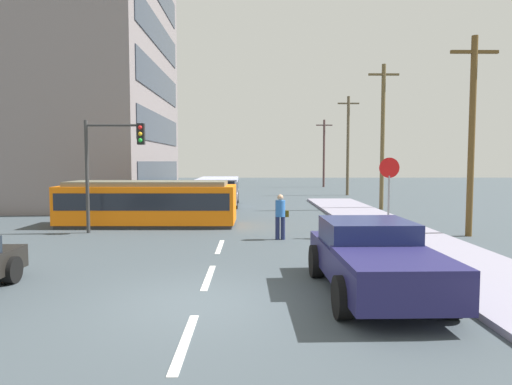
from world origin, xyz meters
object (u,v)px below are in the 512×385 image
at_px(stop_sign, 389,180).
at_px(utility_pole_mid, 383,134).
at_px(traffic_light_mast, 111,154).
at_px(utility_pole_far, 348,144).
at_px(utility_pole_near, 472,133).
at_px(streetcar_tram, 149,203).
at_px(utility_pole_distant, 324,152).
at_px(pedestrian_crossing, 280,214).
at_px(pickup_truck_parked, 373,258).
at_px(city_bus, 218,190).

xyz_separation_m(stop_sign, utility_pole_mid, (2.59, 9.84, 2.27)).
distance_m(traffic_light_mast, utility_pole_far, 24.39).
bearing_deg(utility_pole_near, streetcar_tram, 167.00).
xyz_separation_m(utility_pole_mid, utility_pole_distant, (0.33, 23.56, -0.54)).
distance_m(stop_sign, utility_pole_mid, 10.43).
bearing_deg(utility_pole_distant, pedestrian_crossing, -101.75).
distance_m(pickup_truck_parked, utility_pole_near, 9.97).
distance_m(pickup_truck_parked, traffic_light_mast, 12.02).
distance_m(traffic_light_mast, utility_pole_near, 14.04).
bearing_deg(pedestrian_crossing, streetcar_tram, 146.98).
xyz_separation_m(pedestrian_crossing, pickup_truck_parked, (1.57, -6.82, -0.15)).
distance_m(utility_pole_mid, utility_pole_far, 11.43).
distance_m(streetcar_tram, city_bus, 9.26).
bearing_deg(pickup_truck_parked, streetcar_tram, 124.59).
height_order(streetcar_tram, traffic_light_mast, traffic_light_mast).
distance_m(city_bus, traffic_light_mast, 11.73).
distance_m(stop_sign, utility_pole_far, 21.58).
bearing_deg(streetcar_tram, traffic_light_mast, -115.48).
xyz_separation_m(pickup_truck_parked, utility_pole_near, (5.75, 7.51, 3.17)).
distance_m(pickup_truck_parked, stop_sign, 7.81).
distance_m(streetcar_tram, pedestrian_crossing, 6.77).
bearing_deg(pickup_truck_parked, utility_pole_near, 52.59).
bearing_deg(streetcar_tram, pedestrian_crossing, -33.02).
height_order(pedestrian_crossing, utility_pole_mid, utility_pole_mid).
relative_size(utility_pole_mid, utility_pole_far, 1.03).
bearing_deg(utility_pole_distant, utility_pole_near, -89.52).
distance_m(utility_pole_near, utility_pole_mid, 9.61).
distance_m(city_bus, stop_sign, 14.26).
bearing_deg(pickup_truck_parked, utility_pole_far, 79.01).
bearing_deg(utility_pole_near, traffic_light_mast, 176.24).
bearing_deg(utility_pole_near, stop_sign, -175.36).
relative_size(traffic_light_mast, utility_pole_near, 0.60).
distance_m(stop_sign, utility_pole_distant, 33.57).
bearing_deg(utility_pole_far, stop_sign, -98.01).
xyz_separation_m(pickup_truck_parked, utility_pole_far, (5.54, 28.52, 3.55)).
height_order(city_bus, utility_pole_near, utility_pole_near).
xyz_separation_m(traffic_light_mast, utility_pole_far, (13.78, 20.08, 1.19)).
relative_size(streetcar_tram, utility_pole_distant, 1.04).
bearing_deg(pickup_truck_parked, utility_pole_mid, 73.28).
xyz_separation_m(city_bus, utility_pole_mid, (9.91, -2.34, 3.42)).
height_order(pickup_truck_parked, utility_pole_mid, utility_pole_mid).
relative_size(city_bus, traffic_light_mast, 1.31).
bearing_deg(stop_sign, pedestrian_crossing, -174.01).
bearing_deg(stop_sign, utility_pole_mid, 75.26).
height_order(stop_sign, traffic_light_mast, traffic_light_mast).
height_order(stop_sign, utility_pole_distant, utility_pole_distant).
xyz_separation_m(city_bus, utility_pole_distant, (10.24, 21.22, 2.88)).
bearing_deg(utility_pole_distant, utility_pole_far, -89.68).
bearing_deg(traffic_light_mast, streetcar_tram, 64.52).
bearing_deg(pedestrian_crossing, city_bus, 104.25).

